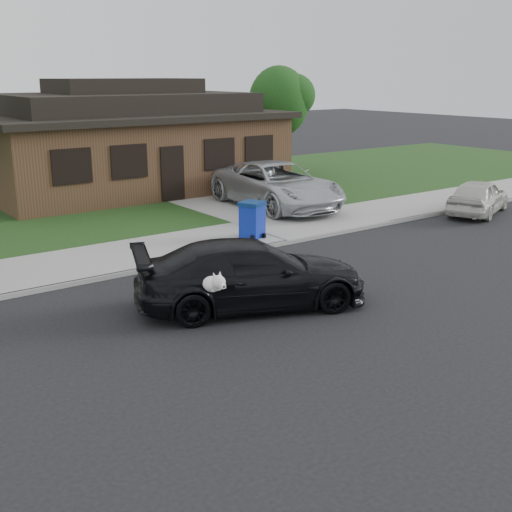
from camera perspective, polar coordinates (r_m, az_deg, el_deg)
ground at (r=14.57m, az=-0.08°, el=-4.03°), size 120.00×120.00×0.00m
sidewalk at (r=18.64m, az=-9.16°, el=0.43°), size 60.00×3.00×0.12m
curb at (r=17.37m, az=-6.89°, el=-0.64°), size 60.00×0.12×0.12m
lawn at (r=25.86m, az=-17.34°, el=4.24°), size 60.00×13.00×0.13m
driveway at (r=25.81m, az=-2.38°, el=4.94°), size 4.50×13.00×0.14m
sedan at (r=14.02m, az=-0.43°, el=-1.64°), size 5.50×3.78×1.48m
minivan at (r=24.08m, az=1.85°, el=6.34°), size 3.17×6.19×1.67m
white_compact at (r=24.91m, az=19.16°, el=5.02°), size 4.08×2.78×1.29m
recycling_bin at (r=19.63m, az=-0.33°, el=3.28°), size 0.88×0.88×1.11m
house at (r=28.87m, az=-11.42°, el=9.95°), size 12.60×8.60×4.65m
tree_1 at (r=32.54m, az=2.35°, el=13.67°), size 3.15×3.00×5.25m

